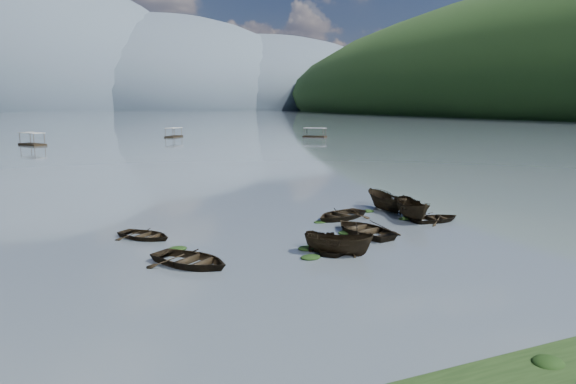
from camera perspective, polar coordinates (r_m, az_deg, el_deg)
name	(u,v)px	position (r m, az deg, el deg)	size (l,w,h in m)	color
ground_plane	(374,262)	(28.69, 9.53, -7.69)	(2400.00, 2400.00, 0.00)	#515D66
haze_mtn_b	(36,109)	(924.11, -26.19, 8.23)	(520.00, 520.00, 340.00)	#475666
haze_mtn_c	(163,109)	(935.92, -13.75, 8.95)	(520.00, 520.00, 260.00)	#475666
haze_mtn_d	(259,109)	(981.90, -3.20, 9.23)	(520.00, 520.00, 220.00)	#475666
rowboat_0	(191,265)	(28.28, -10.77, -7.99)	(3.41, 4.77, 0.99)	black
rowboat_1	(340,249)	(30.91, 5.78, -6.33)	(2.90, 4.07, 0.84)	black
rowboat_2	(338,254)	(29.86, 5.58, -6.90)	(1.53, 4.06, 1.57)	black
rowboat_3	(364,234)	(34.62, 8.40, -4.63)	(3.61, 5.06, 1.05)	black
rowboat_4	(436,221)	(39.44, 16.12, -3.13)	(2.77, 3.88, 0.80)	black
rowboat_5	(412,219)	(39.59, 13.65, -2.98)	(1.75, 4.66, 1.80)	black
rowboat_6	(145,238)	(34.41, -15.61, -4.97)	(2.76, 3.86, 0.80)	black
rowboat_7	(340,219)	(38.95, 5.81, -2.95)	(3.32, 4.65, 0.96)	black
rowboat_8	(386,210)	(42.50, 10.81, -2.01)	(1.69, 4.50, 1.74)	black
weed_clump_0	(307,249)	(30.73, 2.17, -6.38)	(1.16, 0.95, 0.25)	black
weed_clump_1	(346,234)	(34.55, 6.45, -4.61)	(1.09, 0.87, 0.24)	black
weed_clump_2	(311,258)	(28.97, 2.52, -7.39)	(1.17, 0.93, 0.25)	black
weed_clump_3	(368,212)	(41.68, 8.86, -2.18)	(1.01, 0.85, 0.22)	black
weed_clump_4	(405,219)	(39.47, 12.91, -2.99)	(1.09, 0.86, 0.22)	black
weed_clump_5	(178,250)	(31.35, -12.17, -6.27)	(1.13, 0.91, 0.24)	black
weed_clump_6	(320,223)	(37.52, 3.55, -3.41)	(0.90, 0.75, 0.19)	black
weed_clump_7	(418,213)	(41.88, 14.27, -2.31)	(1.22, 0.98, 0.27)	black
pontoon_left	(33,145)	(120.45, -26.51, 4.66)	(2.79, 6.70, 2.57)	black
pontoon_centre	(174,137)	(137.83, -12.57, 5.96)	(2.55, 6.13, 2.35)	black
pontoon_right	(315,137)	(134.93, 3.00, 6.11)	(2.53, 6.07, 2.33)	black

